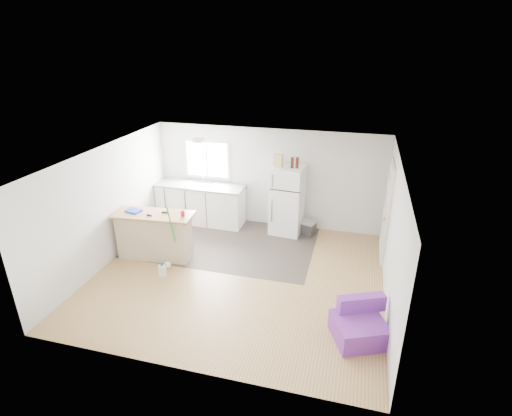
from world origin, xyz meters
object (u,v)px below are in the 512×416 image
Objects in this scene: kitchen_cabinets at (201,203)px; mop at (169,258)px; refrigerator at (287,200)px; purple_seat at (359,326)px; cardboard_box at (278,161)px; blue_tray at (134,211)px; bottle_left at (292,163)px; peninsula at (155,235)px; cleaner_jug at (162,271)px; cooler at (306,227)px; red_cup at (183,213)px; bottle_right at (297,163)px.

mop is at bearing -83.89° from kitchen_cabinets.
purple_seat is (1.78, -3.33, -0.59)m from refrigerator.
cardboard_box is at bearing 48.53° from mop.
blue_tray is 1.20× the size of bottle_left.
peninsula is 5.92× the size of cleaner_jug.
purple_seat is at bearing -56.37° from refrigerator.
cooler is 1.91× the size of cleaner_jug.
refrigerator is 3.82m from purple_seat.
purple_seat is 4.95m from blue_tray.
cleaner_jug is 0.94× the size of cardboard_box.
refrigerator reaches higher than purple_seat.
blue_tray is at bearing 139.15° from purple_seat.
peninsula is at bearing -144.88° from bottle_left.
blue_tray is (-1.08, -0.06, -0.04)m from red_cup.
bottle_left reaches higher than purple_seat.
cleaner_jug is at bearing -89.29° from mop.
cooler is at bearing 7.86° from cardboard_box.
cleaner_jug is 0.20× the size of mop.
refrigerator is at bearing 94.68° from purple_seat.
purple_seat reaches higher than cooler.
cleaner_jug is at bearing -125.36° from cardboard_box.
bottle_left is at bearing 43.95° from mop.
bottle_left reaches higher than peninsula.
cleaner_jug is (-1.98, -2.55, -0.69)m from refrigerator.
peninsula is 6.70× the size of bottle_left.
peninsula reaches higher than cleaner_jug.
kitchen_cabinets reaches higher than purple_seat.
red_cup reaches higher than peninsula.
mop is at bearing -116.94° from cooler.
mop is 5.56× the size of bottle_right.
refrigerator is 0.99m from cardboard_box.
blue_tray reaches higher than purple_seat.
cleaner_jug is 3.70m from bottle_right.
kitchen_cabinets is at bearing -174.85° from refrigerator.
red_cup is at bearing 3.16° from blue_tray.
bottle_left reaches higher than cooler.
purple_seat is 3.23× the size of blue_tray.
refrigerator is 5.76× the size of cleaner_jug.
bottle_right is at bearing 41.43° from red_cup.
refrigerator reaches higher than cooler.
peninsula is 3.46m from bottle_right.
peninsula is 0.66m from blue_tray.
mop is (0.19, -2.22, -0.27)m from kitchen_cabinets.
cooler is at bearing 1.25° from kitchen_cabinets.
cardboard_box reaches higher than cooler.
purple_seat is at bearing -18.37° from mop.
kitchen_cabinets reaches higher than cooler.
peninsula is at bearing -126.41° from cooler.
peninsula is 0.64m from mop.
kitchen_cabinets is at bearing 178.00° from bottle_left.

